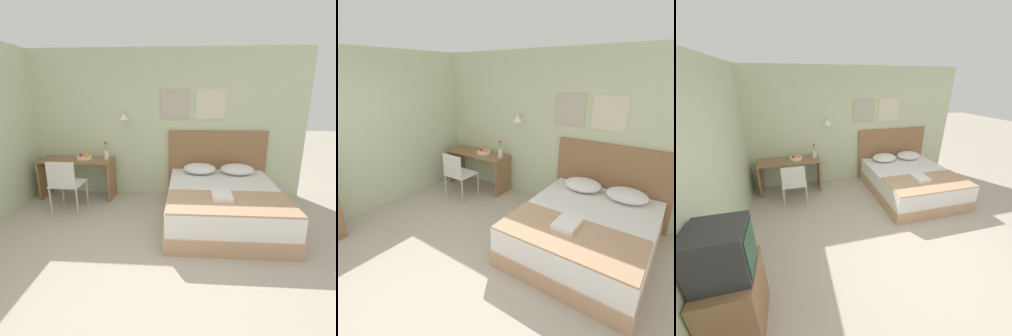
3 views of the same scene
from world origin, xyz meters
TOP-DOWN VIEW (x-y plane):
  - ground_plane at (0.00, 0.00)m, footprint 24.00×24.00m
  - wall_back at (0.01, 2.76)m, footprint 5.36×0.31m
  - bed at (1.13, 1.67)m, footprint 1.66×2.00m
  - headboard at (1.13, 2.70)m, footprint 1.78×0.06m
  - pillow_left at (0.80, 2.39)m, footprint 0.57×0.47m
  - pillow_right at (1.45, 2.39)m, footprint 0.57×0.47m
  - throw_blanket at (1.13, 1.09)m, footprint 1.61×0.80m
  - folded_towel_near_foot at (1.04, 1.23)m, footprint 0.26×0.35m
  - desk at (-1.44, 2.44)m, footprint 1.32×0.50m
  - desk_chair at (-1.37, 1.79)m, footprint 0.48×0.48m
  - fruit_bowl at (-1.28, 2.46)m, footprint 0.27×0.27m
  - flower_vase at (-0.88, 2.47)m, footprint 0.09×0.09m

SIDE VIEW (x-z plane):
  - ground_plane at x=0.00m, z-range 0.00..0.00m
  - bed at x=1.13m, z-range 0.00..0.53m
  - desk at x=-1.44m, z-range 0.16..0.89m
  - desk_chair at x=-1.37m, z-range 0.09..0.97m
  - throw_blanket at x=1.13m, z-range 0.53..0.55m
  - folded_towel_near_foot at x=1.04m, z-range 0.55..0.61m
  - pillow_left at x=0.80m, z-range 0.53..0.70m
  - pillow_right at x=1.45m, z-range 0.53..0.70m
  - headboard at x=1.13m, z-range 0.00..1.24m
  - fruit_bowl at x=-1.28m, z-range 0.71..0.84m
  - flower_vase at x=-0.88m, z-range 0.68..1.01m
  - wall_back at x=0.01m, z-range 0.01..2.66m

